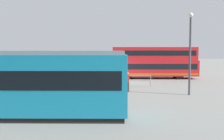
% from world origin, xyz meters
% --- Properties ---
extents(ground_plane, '(160.00, 160.00, 0.00)m').
position_xyz_m(ground_plane, '(0.00, 0.00, 0.00)').
color(ground_plane, gray).
extents(double_decker_bus, '(10.37, 2.83, 3.90)m').
position_xyz_m(double_decker_bus, '(-3.50, -3.68, 2.00)').
color(double_decker_bus, red).
rests_on(double_decker_bus, ground).
extents(pedestrian_near_railing, '(0.35, 0.36, 1.61)m').
position_xyz_m(pedestrian_near_railing, '(4.22, 6.31, 0.92)').
color(pedestrian_near_railing, '#33384C').
rests_on(pedestrian_near_railing, ground).
extents(pedestrian_crossing, '(0.42, 0.42, 1.65)m').
position_xyz_m(pedestrian_crossing, '(0.04, 7.09, 0.94)').
color(pedestrian_crossing, '#4C3F2D').
rests_on(pedestrian_crossing, ground).
extents(pedestrian_railing, '(9.00, 0.29, 1.08)m').
position_xyz_m(pedestrian_railing, '(2.23, 4.00, 0.75)').
color(pedestrian_railing, gray).
rests_on(pedestrian_railing, ground).
extents(info_sign, '(0.91, 0.31, 2.59)m').
position_xyz_m(info_sign, '(6.69, 4.68, 1.76)').
color(info_sign, slate).
rests_on(info_sign, ground).
extents(street_lamp, '(0.36, 0.36, 6.24)m').
position_xyz_m(street_lamp, '(-4.67, 8.51, 3.69)').
color(street_lamp, '#4C4C51').
rests_on(street_lamp, ground).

